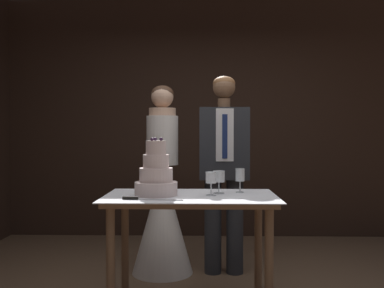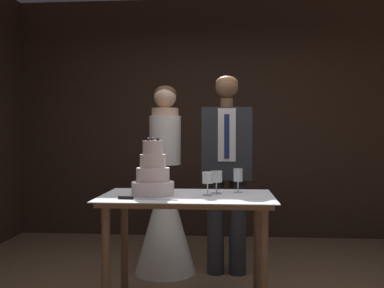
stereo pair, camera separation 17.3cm
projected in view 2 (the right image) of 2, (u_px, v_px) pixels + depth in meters
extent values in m
cube|color=black|center=(215.00, 118.00, 5.20)|extent=(5.05, 0.12, 2.86)
cylinder|color=#8E6B4C|center=(106.00, 268.00, 2.69)|extent=(0.06, 0.06, 0.78)
cylinder|color=#8E6B4C|center=(264.00, 272.00, 2.62)|extent=(0.06, 0.06, 0.78)
cylinder|color=#8E6B4C|center=(124.00, 247.00, 3.19)|extent=(0.06, 0.06, 0.78)
cylinder|color=#8E6B4C|center=(257.00, 250.00, 3.12)|extent=(0.06, 0.06, 0.78)
cube|color=#8E6B4C|center=(187.00, 199.00, 2.90)|extent=(1.11, 0.62, 0.03)
cube|color=white|center=(187.00, 196.00, 2.90)|extent=(1.17, 0.68, 0.01)
cylinder|color=beige|center=(153.00, 188.00, 2.91)|extent=(0.29, 0.29, 0.09)
cylinder|color=beige|center=(153.00, 175.00, 2.91)|extent=(0.23, 0.23, 0.09)
cylinder|color=beige|center=(153.00, 161.00, 2.90)|extent=(0.18, 0.18, 0.09)
cylinder|color=beige|center=(153.00, 148.00, 2.90)|extent=(0.14, 0.14, 0.09)
sphere|color=#2D1933|center=(158.00, 139.00, 2.89)|extent=(0.02, 0.02, 0.02)
sphere|color=#2D1933|center=(152.00, 139.00, 2.91)|extent=(0.02, 0.02, 0.02)
sphere|color=#2D1933|center=(149.00, 139.00, 2.87)|extent=(0.02, 0.02, 0.02)
cube|color=silver|center=(155.00, 199.00, 2.70)|extent=(0.29, 0.04, 0.00)
cylinder|color=black|center=(126.00, 197.00, 2.73)|extent=(0.10, 0.03, 0.02)
cylinder|color=silver|center=(216.00, 193.00, 2.98)|extent=(0.08, 0.08, 0.00)
cylinder|color=silver|center=(216.00, 188.00, 2.98)|extent=(0.01, 0.01, 0.08)
cylinder|color=silver|center=(216.00, 176.00, 2.98)|extent=(0.08, 0.08, 0.08)
cylinder|color=silver|center=(238.00, 193.00, 3.02)|extent=(0.06, 0.06, 0.00)
cylinder|color=silver|center=(238.00, 187.00, 3.02)|extent=(0.01, 0.01, 0.08)
cylinder|color=silver|center=(238.00, 175.00, 3.01)|extent=(0.06, 0.06, 0.09)
cylinder|color=silver|center=(208.00, 195.00, 2.88)|extent=(0.07, 0.07, 0.00)
cylinder|color=silver|center=(208.00, 189.00, 2.88)|extent=(0.01, 0.01, 0.08)
cylinder|color=silver|center=(208.00, 178.00, 2.88)|extent=(0.07, 0.07, 0.08)
cone|color=white|center=(165.00, 218.00, 3.81)|extent=(0.54, 0.54, 0.96)
cylinder|color=white|center=(165.00, 140.00, 3.80)|extent=(0.28, 0.28, 0.43)
cylinder|color=#DBAD8E|center=(165.00, 112.00, 3.79)|extent=(0.24, 0.24, 0.07)
sphere|color=#DBAD8E|center=(165.00, 97.00, 3.79)|extent=(0.20, 0.20, 0.20)
ellipsoid|color=#472D1E|center=(165.00, 94.00, 3.80)|extent=(0.20, 0.20, 0.15)
cylinder|color=#282B30|center=(216.00, 226.00, 3.78)|extent=(0.15, 0.15, 0.84)
cylinder|color=#282B30|center=(238.00, 227.00, 3.77)|extent=(0.15, 0.15, 0.84)
cube|color=#282B30|center=(227.00, 143.00, 3.76)|extent=(0.43, 0.24, 0.63)
cube|color=white|center=(227.00, 135.00, 3.63)|extent=(0.15, 0.01, 0.45)
cube|color=navy|center=(227.00, 136.00, 3.63)|extent=(0.04, 0.01, 0.38)
cylinder|color=brown|center=(227.00, 103.00, 3.75)|extent=(0.11, 0.11, 0.08)
sphere|color=brown|center=(227.00, 87.00, 3.75)|extent=(0.20, 0.20, 0.20)
ellipsoid|color=brown|center=(227.00, 83.00, 3.75)|extent=(0.20, 0.20, 0.13)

